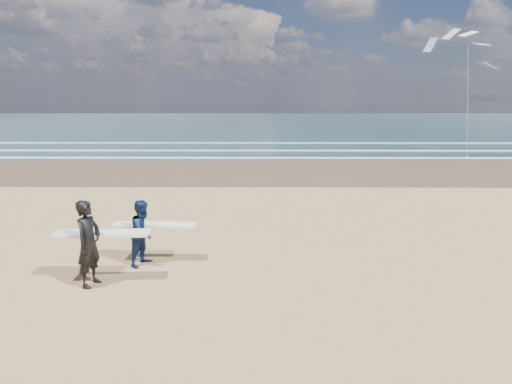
{
  "coord_description": "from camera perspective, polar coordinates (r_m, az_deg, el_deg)",
  "views": [
    {
      "loc": [
        2.86,
        -9.72,
        4.25
      ],
      "look_at": [
        2.74,
        6.0,
        1.01
      ],
      "focal_mm": 32.0,
      "sensor_mm": 36.0,
      "label": 1
    }
  ],
  "objects": [
    {
      "name": "surfer_near",
      "position": [
        11.13,
        -20.02,
        -5.94
      ],
      "size": [
        2.22,
        1.08,
        2.01
      ],
      "color": "black",
      "rests_on": "ground"
    },
    {
      "name": "foam_breakers",
      "position": [
        41.74,
        24.79,
        4.8
      ],
      "size": [
        220.0,
        11.7,
        0.05
      ],
      "color": "white",
      "rests_on": "ground"
    },
    {
      "name": "ocean",
      "position": [
        83.61,
        12.42,
        8.47
      ],
      "size": [
        220.0,
        100.0,
        0.02
      ],
      "primitive_type": "cube",
      "color": "#1B393B",
      "rests_on": "ground"
    },
    {
      "name": "surfer_far",
      "position": [
        12.16,
        -13.76,
        -4.86
      ],
      "size": [
        2.21,
        1.14,
        1.71
      ],
      "color": "#0B1A40",
      "rests_on": "ground"
    },
    {
      "name": "kite_1",
      "position": [
        38.89,
        24.95,
        12.77
      ],
      "size": [
        5.89,
        4.75,
        10.27
      ],
      "color": "slate",
      "rests_on": "ground"
    }
  ]
}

